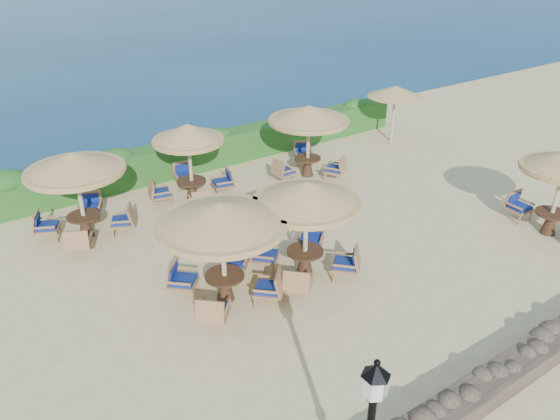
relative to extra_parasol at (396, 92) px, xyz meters
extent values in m
plane|color=beige|center=(-7.80, -5.20, -2.17)|extent=(120.00, 120.00, 0.00)
cube|color=#1D5019|center=(-7.80, 2.00, -1.57)|extent=(18.00, 0.90, 1.20)
cube|color=brown|center=(-7.80, -11.40, -1.95)|extent=(15.00, 0.65, 0.44)
cylinder|color=silver|center=(-12.60, -12.00, 0.81)|extent=(0.30, 0.30, 0.36)
cone|color=black|center=(-12.60, -12.00, 1.05)|extent=(0.40, 0.40, 0.18)
cylinder|color=#C3B289|center=(0.00, 0.00, -1.07)|extent=(0.10, 0.10, 2.20)
cone|color=#A17942|center=(0.00, 0.00, 0.01)|extent=(2.30, 2.30, 0.45)
cylinder|color=#C3B289|center=(-11.39, -5.77, -0.97)|extent=(0.12, 0.12, 2.40)
cone|color=#A17942|center=(-11.39, -5.77, 0.21)|extent=(3.09, 3.09, 0.55)
cylinder|color=#A17942|center=(-11.39, -5.77, -0.07)|extent=(3.03, 3.03, 0.14)
cylinder|color=#402617|center=(-11.39, -5.77, -1.49)|extent=(0.96, 0.96, 0.06)
cone|color=#402617|center=(-11.39, -5.77, -1.84)|extent=(0.44, 0.44, 0.64)
cylinder|color=#C3B289|center=(-9.11, -5.97, -0.97)|extent=(0.12, 0.12, 2.40)
cone|color=#A17942|center=(-9.11, -5.97, 0.21)|extent=(2.76, 2.76, 0.55)
cylinder|color=#A17942|center=(-9.11, -5.97, -0.07)|extent=(2.71, 2.71, 0.14)
cylinder|color=#402617|center=(-9.11, -5.97, -1.49)|extent=(0.96, 0.96, 0.06)
cone|color=#402617|center=(-9.11, -5.97, -1.84)|extent=(0.44, 0.44, 0.64)
cylinder|color=#C3B289|center=(-1.84, -8.40, -0.97)|extent=(0.12, 0.12, 2.40)
cylinder|color=#402617|center=(-1.84, -8.40, -1.49)|extent=(0.96, 0.96, 0.06)
cone|color=#402617|center=(-1.84, -8.40, -1.84)|extent=(0.44, 0.44, 0.64)
cylinder|color=#C3B289|center=(-13.25, -0.74, -0.97)|extent=(0.12, 0.12, 2.40)
cone|color=#A17942|center=(-13.25, -0.74, 0.21)|extent=(2.80, 2.80, 0.55)
cylinder|color=#A17942|center=(-13.25, -0.74, -0.07)|extent=(2.75, 2.75, 0.14)
cylinder|color=#402617|center=(-13.25, -0.74, -1.49)|extent=(0.96, 0.96, 0.06)
cone|color=#402617|center=(-13.25, -0.74, -1.84)|extent=(0.44, 0.44, 0.64)
cylinder|color=#C3B289|center=(-9.54, -0.28, -0.97)|extent=(0.12, 0.12, 2.40)
cone|color=#A17942|center=(-9.54, -0.28, 0.21)|extent=(2.32, 2.32, 0.55)
cylinder|color=#A17942|center=(-9.54, -0.28, -0.07)|extent=(2.28, 2.28, 0.14)
cylinder|color=#402617|center=(-9.54, -0.28, -1.49)|extent=(0.96, 0.96, 0.06)
cone|color=#402617|center=(-9.54, -0.28, -1.84)|extent=(0.44, 0.44, 0.64)
cylinder|color=#C3B289|center=(-5.14, -0.85, -0.97)|extent=(0.12, 0.12, 2.40)
cone|color=#A17942|center=(-5.14, -0.85, 0.21)|extent=(2.90, 2.90, 0.55)
cylinder|color=#A17942|center=(-5.14, -0.85, -0.07)|extent=(2.84, 2.84, 0.14)
cylinder|color=#402617|center=(-5.14, -0.85, -1.49)|extent=(0.96, 0.96, 0.06)
cone|color=#402617|center=(-5.14, -0.85, -1.84)|extent=(0.44, 0.44, 0.64)
camera|label=1|loc=(-16.50, -15.53, 5.94)|focal=35.00mm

